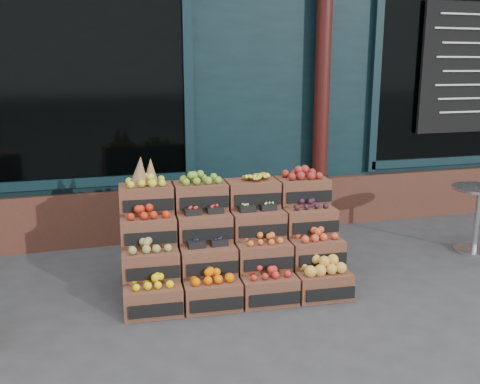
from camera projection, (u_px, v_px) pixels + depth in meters
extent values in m
plane|color=#373739|center=(289.00, 312.00, 4.29)|extent=(60.00, 60.00, 0.00)
cube|color=black|center=(170.00, 36.00, 8.59)|extent=(12.00, 6.00, 4.80)
cube|color=black|center=(217.00, 105.00, 6.05)|extent=(12.00, 0.12, 3.00)
cube|color=#4A281D|center=(220.00, 209.00, 6.26)|extent=(12.00, 0.18, 0.60)
cube|color=black|center=(67.00, 84.00, 5.47)|extent=(2.40, 0.06, 2.00)
cube|color=black|center=(460.00, 80.00, 6.83)|extent=(2.40, 0.06, 2.00)
cylinder|color=#370F0C|center=(322.00, 95.00, 6.18)|extent=(0.18, 0.18, 3.20)
cube|color=black|center=(466.00, 68.00, 6.72)|extent=(1.30, 0.04, 1.60)
cube|color=brown|center=(153.00, 299.00, 4.27)|extent=(0.48, 0.35, 0.23)
cube|color=black|center=(154.00, 311.00, 4.11)|extent=(0.42, 0.05, 0.10)
cube|color=yellow|center=(152.00, 281.00, 4.23)|extent=(0.39, 0.27, 0.07)
cube|color=brown|center=(212.00, 294.00, 4.37)|extent=(0.48, 0.35, 0.23)
cube|color=black|center=(215.00, 305.00, 4.21)|extent=(0.42, 0.05, 0.10)
cube|color=#EC6701|center=(212.00, 276.00, 4.33)|extent=(0.39, 0.27, 0.08)
cube|color=brown|center=(268.00, 289.00, 4.47)|extent=(0.48, 0.35, 0.23)
cube|color=black|center=(274.00, 300.00, 4.31)|extent=(0.42, 0.05, 0.10)
cube|color=red|center=(268.00, 272.00, 4.43)|extent=(0.39, 0.27, 0.07)
cube|color=brown|center=(322.00, 284.00, 4.56)|extent=(0.48, 0.35, 0.23)
cube|color=black|center=(329.00, 294.00, 4.41)|extent=(0.42, 0.05, 0.10)
cube|color=gold|center=(323.00, 265.00, 4.53)|extent=(0.39, 0.27, 0.11)
cube|color=brown|center=(151.00, 263.00, 4.40)|extent=(0.48, 0.35, 0.23)
cube|color=black|center=(152.00, 274.00, 4.24)|extent=(0.42, 0.05, 0.10)
cube|color=#9A8E48|center=(150.00, 246.00, 4.37)|extent=(0.39, 0.27, 0.08)
cube|color=brown|center=(208.00, 259.00, 4.50)|extent=(0.48, 0.35, 0.23)
cube|color=black|center=(211.00, 269.00, 4.34)|extent=(0.42, 0.05, 0.10)
cube|color=#1F1A3E|center=(208.00, 245.00, 4.47)|extent=(0.39, 0.27, 0.03)
cube|color=brown|center=(263.00, 255.00, 4.60)|extent=(0.48, 0.35, 0.23)
cube|color=black|center=(268.00, 264.00, 4.44)|extent=(0.42, 0.05, 0.10)
cube|color=orange|center=(263.00, 239.00, 4.56)|extent=(0.39, 0.27, 0.06)
cube|color=brown|center=(315.00, 251.00, 4.70)|extent=(0.48, 0.35, 0.23)
cube|color=black|center=(322.00, 260.00, 4.54)|extent=(0.42, 0.05, 0.10)
cube|color=#CE4825|center=(316.00, 234.00, 4.66)|extent=(0.39, 0.27, 0.07)
cube|color=brown|center=(148.00, 230.00, 4.53)|extent=(0.48, 0.35, 0.23)
cube|color=black|center=(149.00, 239.00, 4.38)|extent=(0.42, 0.05, 0.10)
cube|color=red|center=(148.00, 212.00, 4.50)|extent=(0.39, 0.27, 0.08)
cube|color=brown|center=(204.00, 226.00, 4.63)|extent=(0.48, 0.35, 0.23)
cube|color=black|center=(207.00, 235.00, 4.48)|extent=(0.42, 0.05, 0.10)
cube|color=red|center=(204.00, 212.00, 4.60)|extent=(0.39, 0.27, 0.03)
cube|color=brown|center=(257.00, 223.00, 4.73)|extent=(0.48, 0.35, 0.23)
cube|color=black|center=(262.00, 231.00, 4.57)|extent=(0.42, 0.05, 0.10)
cube|color=#A4D353|center=(257.00, 209.00, 4.70)|extent=(0.39, 0.27, 0.03)
cube|color=brown|center=(308.00, 220.00, 4.83)|extent=(0.48, 0.35, 0.23)
cube|color=black|center=(315.00, 228.00, 4.67)|extent=(0.42, 0.05, 0.10)
cube|color=#301325|center=(309.00, 204.00, 4.80)|extent=(0.39, 0.27, 0.06)
cube|color=brown|center=(146.00, 198.00, 4.66)|extent=(0.48, 0.35, 0.23)
cube|color=black|center=(147.00, 206.00, 4.51)|extent=(0.42, 0.05, 0.10)
cube|color=gold|center=(145.00, 181.00, 4.63)|extent=(0.39, 0.27, 0.08)
cube|color=brown|center=(200.00, 195.00, 4.76)|extent=(0.48, 0.35, 0.23)
cube|color=black|center=(203.00, 203.00, 4.61)|extent=(0.42, 0.05, 0.10)
cube|color=olive|center=(200.00, 179.00, 4.73)|extent=(0.39, 0.27, 0.08)
cube|color=brown|center=(252.00, 193.00, 4.86)|extent=(0.48, 0.35, 0.23)
cube|color=black|center=(257.00, 200.00, 4.71)|extent=(0.42, 0.05, 0.10)
cube|color=yellow|center=(252.00, 177.00, 4.83)|extent=(0.39, 0.27, 0.07)
cube|color=brown|center=(302.00, 190.00, 4.96)|extent=(0.48, 0.35, 0.23)
cube|color=black|center=(308.00, 197.00, 4.81)|extent=(0.42, 0.05, 0.10)
cube|color=maroon|center=(303.00, 174.00, 4.92)|extent=(0.39, 0.27, 0.09)
cube|color=#4A281D|center=(236.00, 282.00, 4.60)|extent=(1.91, 0.47, 0.23)
cube|color=#4A281D|center=(231.00, 262.00, 4.76)|extent=(1.91, 0.47, 0.46)
cube|color=#4A281D|center=(227.00, 243.00, 4.92)|extent=(1.91, 0.47, 0.69)
cone|color=olive|center=(140.00, 171.00, 4.60)|extent=(0.16, 0.16, 0.27)
cone|color=olive|center=(151.00, 171.00, 4.66)|extent=(0.14, 0.14, 0.23)
cylinder|color=silver|center=(474.00, 250.00, 5.71)|extent=(0.41, 0.41, 0.03)
cylinder|color=silver|center=(477.00, 220.00, 5.63)|extent=(0.06, 0.06, 0.67)
cylinder|color=silver|center=(480.00, 188.00, 5.55)|extent=(0.56, 0.56, 0.03)
imported|color=#175122|center=(112.00, 142.00, 6.20)|extent=(0.92, 0.77, 2.14)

